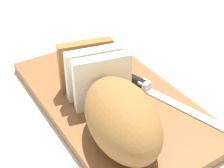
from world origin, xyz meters
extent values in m
plane|color=silver|center=(0.00, 0.00, 0.00)|extent=(3.00, 3.00, 0.00)
cube|color=brown|center=(0.00, 0.00, 0.01)|extent=(0.46, 0.27, 0.02)
ellipsoid|color=#996633|center=(-0.11, 0.05, 0.07)|extent=(0.20, 0.13, 0.10)
cube|color=#F2E8CC|center=(-0.01, 0.03, 0.07)|extent=(0.04, 0.11, 0.10)
cube|color=#F2E8CC|center=(0.02, 0.03, 0.07)|extent=(0.04, 0.11, 0.10)
cube|color=#996633|center=(0.05, 0.03, 0.07)|extent=(0.04, 0.11, 0.10)
cube|color=silver|center=(-0.11, -0.10, 0.02)|extent=(0.20, 0.08, 0.00)
cylinder|color=black|center=(0.02, -0.06, 0.03)|extent=(0.07, 0.04, 0.02)
cube|color=silver|center=(-0.01, -0.07, 0.03)|extent=(0.03, 0.02, 0.02)
sphere|color=tan|center=(-0.02, 0.02, 0.02)|extent=(0.01, 0.01, 0.01)
sphere|color=tan|center=(-0.02, 0.02, 0.02)|extent=(0.01, 0.01, 0.01)
sphere|color=tan|center=(0.03, 0.02, 0.02)|extent=(0.01, 0.01, 0.01)
camera|label=1|loc=(-0.44, 0.25, 0.41)|focal=52.58mm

